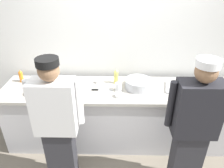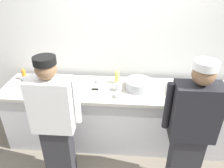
% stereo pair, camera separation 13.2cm
% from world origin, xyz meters
% --- Properties ---
extents(ground_plane, '(9.00, 9.00, 0.00)m').
position_xyz_m(ground_plane, '(0.00, 0.00, 0.00)').
color(ground_plane, slate).
extents(wall_back, '(5.06, 0.10, 2.74)m').
position_xyz_m(wall_back, '(0.00, 0.87, 1.37)').
color(wall_back, white).
rests_on(wall_back, ground).
extents(prep_counter, '(3.22, 0.72, 0.89)m').
position_xyz_m(prep_counter, '(0.00, 0.38, 0.45)').
color(prep_counter, silver).
rests_on(prep_counter, ground).
extents(chef_near_left, '(0.59, 0.24, 1.61)m').
position_xyz_m(chef_near_left, '(-0.70, -0.31, 0.86)').
color(chef_near_left, '#2D2D33').
rests_on(chef_near_left, ground).
extents(chef_center, '(0.59, 0.24, 1.62)m').
position_xyz_m(chef_center, '(0.75, -0.34, 0.87)').
color(chef_center, '#2D2D33').
rests_on(chef_center, ground).
extents(plate_stack_front, '(0.23, 0.23, 0.07)m').
position_xyz_m(plate_stack_front, '(-0.80, 0.25, 0.93)').
color(plate_stack_front, white).
rests_on(plate_stack_front, prep_counter).
extents(plate_stack_rear, '(0.20, 0.20, 0.08)m').
position_xyz_m(plate_stack_rear, '(-1.10, 0.23, 0.93)').
color(plate_stack_rear, white).
rests_on(plate_stack_rear, prep_counter).
extents(mixing_bowl_steel, '(0.36, 0.36, 0.12)m').
position_xyz_m(mixing_bowl_steel, '(0.23, 0.41, 0.95)').
color(mixing_bowl_steel, '#B7BABF').
rests_on(mixing_bowl_steel, prep_counter).
extents(sheet_tray, '(0.48, 0.41, 0.02)m').
position_xyz_m(sheet_tray, '(0.81, 0.38, 0.90)').
color(sheet_tray, '#B7BABF').
rests_on(sheet_tray, prep_counter).
extents(squeeze_bottle_primary, '(0.06, 0.06, 0.21)m').
position_xyz_m(squeeze_bottle_primary, '(-0.07, 0.54, 0.99)').
color(squeeze_bottle_primary, '#E5E066').
rests_on(squeeze_bottle_primary, prep_counter).
extents(squeeze_bottle_secondary, '(0.06, 0.06, 0.18)m').
position_xyz_m(squeeze_bottle_secondary, '(-1.41, 0.56, 0.98)').
color(squeeze_bottle_secondary, orange).
rests_on(squeeze_bottle_secondary, prep_counter).
extents(ramekin_yellow_sauce, '(0.10, 0.10, 0.04)m').
position_xyz_m(ramekin_yellow_sauce, '(-0.49, 0.26, 0.91)').
color(ramekin_yellow_sauce, white).
rests_on(ramekin_yellow_sauce, prep_counter).
extents(ramekin_orange_sauce, '(0.11, 0.11, 0.05)m').
position_xyz_m(ramekin_orange_sauce, '(1.23, 0.42, 0.92)').
color(ramekin_orange_sauce, white).
rests_on(ramekin_orange_sauce, prep_counter).
extents(ramekin_green_sauce, '(0.09, 0.09, 0.04)m').
position_xyz_m(ramekin_green_sauce, '(-0.32, 0.54, 0.91)').
color(ramekin_green_sauce, white).
rests_on(ramekin_green_sauce, prep_counter).
extents(ramekin_red_sauce, '(0.10, 0.10, 0.05)m').
position_xyz_m(ramekin_red_sauce, '(-0.03, 0.18, 0.92)').
color(ramekin_red_sauce, white).
rests_on(ramekin_red_sauce, prep_counter).
extents(deli_cup, '(0.09, 0.09, 0.11)m').
position_xyz_m(deli_cup, '(-0.04, 0.34, 0.94)').
color(deli_cup, white).
rests_on(deli_cup, prep_counter).
extents(chefs_knife, '(0.27, 0.03, 0.02)m').
position_xyz_m(chefs_knife, '(-0.28, 0.33, 0.90)').
color(chefs_knife, '#B7BABF').
rests_on(chefs_knife, prep_counter).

